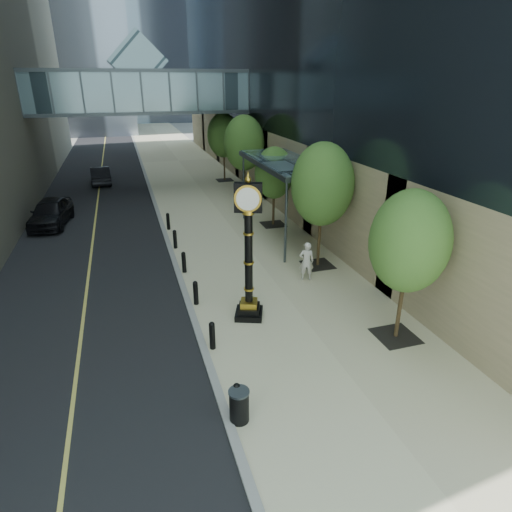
# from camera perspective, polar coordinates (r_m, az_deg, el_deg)

# --- Properties ---
(ground) EXTENTS (320.00, 320.00, 0.00)m
(ground) POSITION_cam_1_polar(r_m,az_deg,el_deg) (12.48, 11.69, -20.63)
(ground) COLOR gray
(ground) RESTS_ON ground
(road) EXTENTS (8.00, 180.00, 0.02)m
(road) POSITION_cam_1_polar(r_m,az_deg,el_deg) (48.55, -19.84, 11.34)
(road) COLOR black
(road) RESTS_ON ground
(sidewalk) EXTENTS (8.00, 180.00, 0.06)m
(sidewalk) POSITION_cam_1_polar(r_m,az_deg,el_deg) (48.86, -10.28, 12.38)
(sidewalk) COLOR beige
(sidewalk) RESTS_ON ground
(curb) EXTENTS (0.25, 180.00, 0.07)m
(curb) POSITION_cam_1_polar(r_m,az_deg,el_deg) (48.54, -15.06, 11.92)
(curb) COLOR gray
(curb) RESTS_ON ground
(skywalk) EXTENTS (17.00, 4.20, 5.80)m
(skywalk) POSITION_cam_1_polar(r_m,az_deg,el_deg) (35.82, -15.21, 20.74)
(skywalk) COLOR #486574
(skywalk) RESTS_ON ground
(entrance_canopy) EXTENTS (3.00, 8.00, 4.38)m
(entrance_canopy) POSITION_cam_1_polar(r_m,az_deg,el_deg) (23.70, 3.83, 12.23)
(entrance_canopy) COLOR #383F44
(entrance_canopy) RESTS_ON ground
(bollard_row) EXTENTS (0.20, 16.20, 0.90)m
(bollard_row) POSITION_cam_1_polar(r_m,az_deg,el_deg) (18.68, -8.87, -2.83)
(bollard_row) COLOR black
(bollard_row) RESTS_ON sidewalk
(street_trees) EXTENTS (2.94, 28.67, 6.04)m
(street_trees) POSITION_cam_1_polar(r_m,az_deg,el_deg) (26.34, 1.89, 12.59)
(street_trees) COLOR black
(street_trees) RESTS_ON sidewalk
(street_clock) EXTENTS (1.30, 1.30, 5.37)m
(street_clock) POSITION_cam_1_polar(r_m,az_deg,el_deg) (15.41, -0.99, -0.55)
(street_clock) COLOR black
(street_clock) RESTS_ON sidewalk
(trash_bin) EXTENTS (0.59, 0.59, 0.90)m
(trash_bin) POSITION_cam_1_polar(r_m,az_deg,el_deg) (11.88, -2.26, -19.42)
(trash_bin) COLOR black
(trash_bin) RESTS_ON sidewalk
(pedestrian) EXTENTS (0.75, 0.59, 1.80)m
(pedestrian) POSITION_cam_1_polar(r_m,az_deg,el_deg) (19.06, 6.75, -0.69)
(pedestrian) COLOR beige
(pedestrian) RESTS_ON sidewalk
(car_near) EXTENTS (2.54, 5.04, 1.65)m
(car_near) POSITION_cam_1_polar(r_m,az_deg,el_deg) (29.25, -25.69, 5.30)
(car_near) COLOR black
(car_near) RESTS_ON road
(car_far) EXTENTS (1.84, 4.53, 1.46)m
(car_far) POSITION_cam_1_polar(r_m,az_deg,el_deg) (39.65, -20.04, 10.11)
(car_far) COLOR black
(car_far) RESTS_ON road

